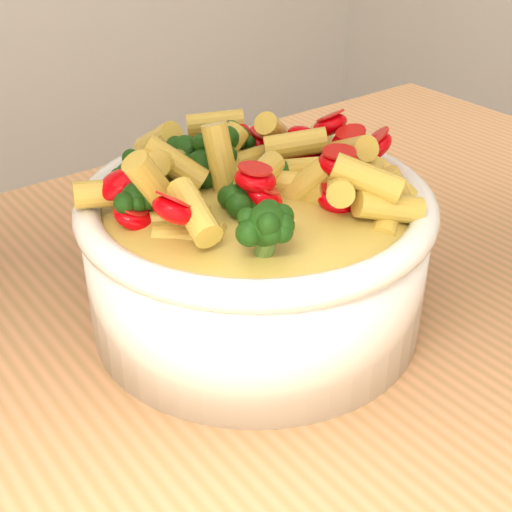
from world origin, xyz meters
TOP-DOWN VIEW (x-y plane):
  - table at (0.00, 0.00)m, footprint 1.20×0.80m
  - serving_bowl at (0.04, 0.05)m, footprint 0.27×0.27m
  - pasta_salad at (0.04, 0.05)m, footprint 0.21×0.21m

SIDE VIEW (x-z plane):
  - table at x=0.00m, z-range 0.35..1.25m
  - serving_bowl at x=0.04m, z-range 0.90..1.02m
  - pasta_salad at x=0.04m, z-range 1.01..1.05m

